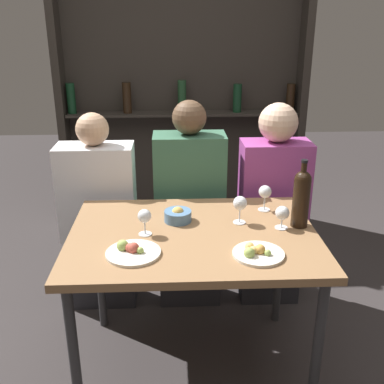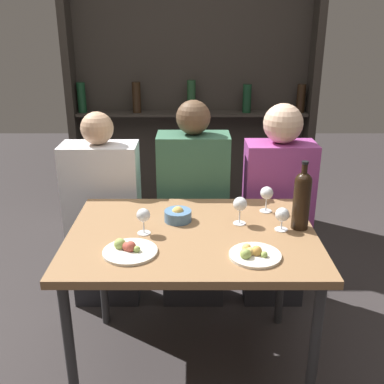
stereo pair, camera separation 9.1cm
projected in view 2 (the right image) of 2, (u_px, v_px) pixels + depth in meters
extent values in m
plane|color=#332D2D|center=(192.00, 364.00, 2.31)|extent=(10.00, 10.00, 0.00)
cube|color=olive|center=(192.00, 236.00, 2.04)|extent=(1.12, 0.82, 0.04)
cylinder|color=#2D2D30|center=(70.00, 356.00, 1.85)|extent=(0.04, 0.04, 0.72)
cylinder|color=#2D2D30|center=(313.00, 356.00, 1.85)|extent=(0.04, 0.04, 0.72)
cylinder|color=#2D2D30|center=(102.00, 268.00, 2.50)|extent=(0.04, 0.04, 0.72)
cylinder|color=#2D2D30|center=(282.00, 268.00, 2.50)|extent=(0.04, 0.04, 0.72)
cube|color=#28231E|center=(192.00, 93.00, 3.64)|extent=(1.91, 0.02, 2.20)
cube|color=#28231E|center=(72.00, 95.00, 3.54)|extent=(0.06, 0.18, 2.20)
cube|color=#28231E|center=(313.00, 95.00, 3.54)|extent=(0.06, 0.18, 2.20)
cube|color=#28231E|center=(192.00, 114.00, 3.60)|extent=(1.83, 0.18, 0.02)
cylinder|color=black|center=(82.00, 98.00, 3.55)|extent=(0.07, 0.07, 0.24)
cylinder|color=black|center=(137.00, 97.00, 3.55)|extent=(0.07, 0.07, 0.24)
cylinder|color=#19381E|center=(192.00, 96.00, 3.56)|extent=(0.07, 0.07, 0.25)
cylinder|color=black|center=(247.00, 98.00, 3.55)|extent=(0.07, 0.07, 0.22)
cylinder|color=black|center=(301.00, 98.00, 3.56)|extent=(0.07, 0.07, 0.22)
cylinder|color=black|center=(301.00, 205.00, 2.04)|extent=(0.08, 0.08, 0.23)
sphere|color=black|center=(303.00, 181.00, 2.00)|extent=(0.08, 0.08, 0.08)
cylinder|color=black|center=(304.00, 173.00, 1.98)|extent=(0.03, 0.03, 0.08)
cylinder|color=black|center=(305.00, 163.00, 1.97)|extent=(0.03, 0.03, 0.01)
cylinder|color=silver|center=(144.00, 233.00, 2.03)|extent=(0.06, 0.06, 0.00)
cylinder|color=silver|center=(144.00, 226.00, 2.01)|extent=(0.01, 0.01, 0.07)
sphere|color=silver|center=(143.00, 215.00, 1.99)|extent=(0.06, 0.06, 0.06)
cylinder|color=silver|center=(239.00, 223.00, 2.12)|extent=(0.06, 0.06, 0.00)
cylinder|color=silver|center=(240.00, 215.00, 2.11)|extent=(0.01, 0.01, 0.08)
sphere|color=silver|center=(240.00, 204.00, 2.09)|extent=(0.07, 0.07, 0.07)
cylinder|color=silver|center=(281.00, 229.00, 2.06)|extent=(0.06, 0.06, 0.00)
cylinder|color=silver|center=(282.00, 224.00, 2.05)|extent=(0.01, 0.01, 0.06)
sphere|color=silver|center=(282.00, 215.00, 2.03)|extent=(0.06, 0.06, 0.06)
cylinder|color=silver|center=(266.00, 211.00, 2.26)|extent=(0.06, 0.06, 0.00)
cylinder|color=silver|center=(266.00, 203.00, 2.24)|extent=(0.01, 0.01, 0.08)
sphere|color=silver|center=(267.00, 193.00, 2.22)|extent=(0.06, 0.06, 0.06)
cylinder|color=silver|center=(130.00, 252.00, 1.86)|extent=(0.23, 0.23, 0.01)
sphere|color=#B74C3D|center=(127.00, 247.00, 1.86)|extent=(0.04, 0.04, 0.04)
sphere|color=#99B256|center=(120.00, 244.00, 1.87)|extent=(0.05, 0.05, 0.05)
sphere|color=#B74C3D|center=(130.00, 247.00, 1.85)|extent=(0.05, 0.05, 0.05)
sphere|color=#99B256|center=(137.00, 249.00, 1.84)|extent=(0.03, 0.03, 0.03)
cylinder|color=silver|center=(255.00, 255.00, 1.83)|extent=(0.21, 0.21, 0.01)
sphere|color=#E5BC66|center=(246.00, 248.00, 1.85)|extent=(0.04, 0.04, 0.04)
sphere|color=#99B256|center=(245.00, 254.00, 1.80)|extent=(0.05, 0.05, 0.05)
sphere|color=#99B256|center=(264.00, 255.00, 1.80)|extent=(0.03, 0.03, 0.03)
sphere|color=gold|center=(256.00, 251.00, 1.82)|extent=(0.04, 0.04, 0.04)
sphere|color=#E5BC66|center=(250.00, 252.00, 1.82)|extent=(0.04, 0.04, 0.04)
cylinder|color=#4C7299|center=(178.00, 216.00, 2.15)|extent=(0.13, 0.13, 0.05)
sphere|color=gold|center=(178.00, 212.00, 2.14)|extent=(0.06, 0.06, 0.06)
cube|color=#26262B|center=(108.00, 266.00, 2.79)|extent=(0.39, 0.22, 0.45)
cube|color=white|center=(102.00, 190.00, 2.61)|extent=(0.43, 0.22, 0.55)
sphere|color=tan|center=(97.00, 128.00, 2.48)|extent=(0.18, 0.18, 0.18)
cube|color=#26262B|center=(193.00, 266.00, 2.79)|extent=(0.37, 0.22, 0.45)
cube|color=#38664C|center=(193.00, 186.00, 2.60)|extent=(0.41, 0.22, 0.61)
sphere|color=brown|center=(193.00, 117.00, 2.45)|extent=(0.19, 0.19, 0.19)
cube|color=#26262B|center=(273.00, 266.00, 2.79)|extent=(0.35, 0.22, 0.45)
cube|color=#9E3F8C|center=(278.00, 190.00, 2.61)|extent=(0.39, 0.22, 0.56)
sphere|color=beige|center=(283.00, 123.00, 2.47)|extent=(0.22, 0.22, 0.22)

